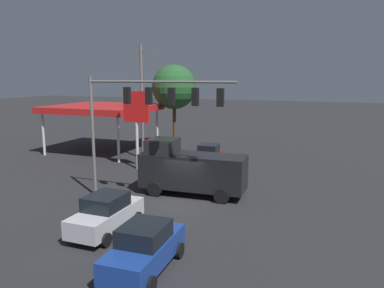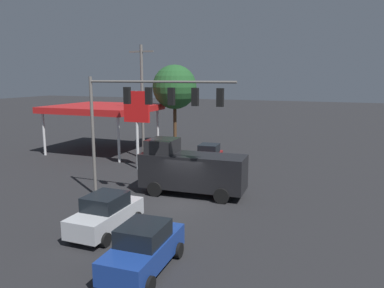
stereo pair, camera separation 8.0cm
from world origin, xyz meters
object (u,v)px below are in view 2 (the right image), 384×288
at_px(sedan_far, 106,214).
at_px(sedan_waiting, 144,248).
at_px(hatchback_crossing, 208,157).
at_px(delivery_truck, 190,169).
at_px(street_tree, 175,87).
at_px(traffic_signal_assembly, 147,106).
at_px(utility_pole, 142,100).
at_px(price_sign, 137,112).

bearing_deg(sedan_far, sedan_waiting, 53.50).
height_order(hatchback_crossing, sedan_waiting, hatchback_crossing).
relative_size(hatchback_crossing, sedan_waiting, 0.88).
bearing_deg(delivery_truck, street_tree, -65.51).
bearing_deg(sedan_waiting, hatchback_crossing, -171.70).
relative_size(traffic_signal_assembly, sedan_waiting, 2.10).
bearing_deg(traffic_signal_assembly, utility_pole, -59.77).
relative_size(utility_pole, sedan_waiting, 2.33).
relative_size(hatchback_crossing, street_tree, 0.44).
bearing_deg(price_sign, sedan_waiting, 120.38).
bearing_deg(traffic_signal_assembly, price_sign, -56.02).
bearing_deg(sedan_far, utility_pole, -157.56).
height_order(delivery_truck, street_tree, street_tree).
distance_m(traffic_signal_assembly, sedan_far, 6.85).
bearing_deg(sedan_far, delivery_truck, 167.04).
bearing_deg(hatchback_crossing, traffic_signal_assembly, -6.96).
bearing_deg(hatchback_crossing, price_sign, -68.61).
relative_size(sedan_far, delivery_truck, 0.64).
distance_m(traffic_signal_assembly, price_sign, 8.72).
distance_m(sedan_far, delivery_truck, 7.35).
xyz_separation_m(utility_pole, street_tree, (-0.42, -6.31, 0.99)).
bearing_deg(sedan_far, street_tree, -164.67).
height_order(traffic_signal_assembly, price_sign, traffic_signal_assembly).
height_order(traffic_signal_assembly, delivery_truck, traffic_signal_assembly).
bearing_deg(sedan_waiting, traffic_signal_assembly, -155.67).
bearing_deg(sedan_waiting, street_tree, -160.96).
bearing_deg(traffic_signal_assembly, sedan_far, 91.49).
bearing_deg(street_tree, traffic_signal_assembly, 108.91).
relative_size(sedan_far, sedan_waiting, 0.98).
height_order(sedan_far, street_tree, street_tree).
bearing_deg(delivery_truck, price_sign, -38.75).
bearing_deg(utility_pole, sedan_waiting, 118.78).
xyz_separation_m(sedan_far, delivery_truck, (-1.64, -7.13, 0.74)).
xyz_separation_m(sedan_far, hatchback_crossing, (-0.38, -14.41, -0.00)).
bearing_deg(delivery_truck, hatchback_crossing, -83.10).
distance_m(delivery_truck, sedan_waiting, 9.97).
bearing_deg(hatchback_crossing, delivery_truck, 5.84).
bearing_deg(utility_pole, delivery_truck, 133.93).
bearing_deg(delivery_truck, traffic_signal_assembly, 50.86).
xyz_separation_m(traffic_signal_assembly, price_sign, (4.83, -7.17, -1.13)).
distance_m(hatchback_crossing, sedan_waiting, 17.34).
bearing_deg(delivery_truck, utility_pole, -49.03).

